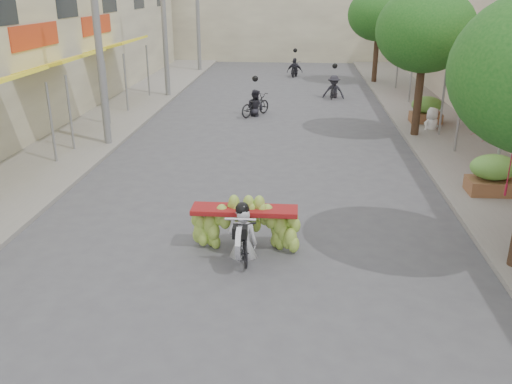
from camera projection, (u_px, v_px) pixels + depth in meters
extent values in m
cube|color=gray|center=(95.00, 123.00, 21.69)|extent=(4.00, 60.00, 0.12)
cube|color=gray|center=(452.00, 130.00, 20.66)|extent=(4.00, 60.00, 0.12)
cylinder|color=slate|center=(52.00, 125.00, 16.36)|extent=(0.08, 0.08, 2.55)
cube|color=yellow|center=(63.00, 61.00, 18.89)|extent=(1.77, 4.00, 0.53)
cylinder|color=slate|center=(70.00, 115.00, 17.67)|extent=(0.08, 0.08, 2.55)
cylinder|color=slate|center=(107.00, 94.00, 21.03)|extent=(0.08, 0.08, 2.55)
cube|color=#BD3619|center=(35.00, 36.00, 18.65)|extent=(0.10, 3.50, 0.80)
cube|color=yellow|center=(117.00, 44.00, 24.48)|extent=(1.77, 4.00, 0.53)
cylinder|color=slate|center=(126.00, 84.00, 23.26)|extent=(0.08, 0.08, 2.55)
cylinder|color=slate|center=(148.00, 72.00, 26.62)|extent=(0.08, 0.08, 2.55)
cube|color=#BD3619|center=(96.00, 25.00, 24.25)|extent=(0.10, 3.50, 0.80)
cube|color=#1E2328|center=(66.00, 3.00, 21.10)|extent=(0.08, 2.00, 1.10)
cube|color=#1E2328|center=(109.00, 0.00, 25.76)|extent=(0.08, 2.00, 1.10)
cylinder|color=slate|center=(499.00, 150.00, 13.84)|extent=(0.08, 0.08, 2.55)
cylinder|color=slate|center=(459.00, 117.00, 17.39)|extent=(0.08, 0.08, 2.55)
cube|color=#B73418|center=(457.00, 55.00, 20.63)|extent=(1.77, 4.20, 0.53)
cylinder|color=slate|center=(443.00, 103.00, 19.44)|extent=(0.08, 0.08, 2.55)
cylinder|color=slate|center=(421.00, 85.00, 22.98)|extent=(0.08, 0.08, 2.55)
cube|color=#B73418|center=(424.00, 41.00, 26.22)|extent=(1.77, 4.20, 0.53)
cylinder|color=slate|center=(411.00, 77.00, 25.03)|extent=(0.08, 0.08, 2.55)
cylinder|color=slate|center=(398.00, 66.00, 28.58)|extent=(0.08, 0.08, 2.55)
cube|color=#BDB596|center=(286.00, 11.00, 41.41)|extent=(20.00, 6.00, 7.00)
cylinder|color=slate|center=(97.00, 26.00, 17.38)|extent=(0.24, 0.24, 8.00)
cylinder|color=slate|center=(164.00, 14.00, 25.78)|extent=(0.24, 0.24, 8.00)
cylinder|color=slate|center=(198.00, 7.00, 34.17)|extent=(0.24, 0.24, 8.00)
cylinder|color=#3A2719|center=(419.00, 94.00, 19.30)|extent=(0.28, 0.28, 3.20)
ellipsoid|color=#245F1B|center=(425.00, 30.00, 18.52)|extent=(3.40, 3.40, 2.90)
cylinder|color=#3A2719|center=(376.00, 55.00, 30.49)|extent=(0.28, 0.28, 3.20)
ellipsoid|color=#245F1B|center=(379.00, 14.00, 29.71)|extent=(3.40, 3.40, 2.90)
cube|color=brown|center=(491.00, 184.00, 14.08)|extent=(1.20, 0.80, 0.50)
ellipsoid|color=#61A33D|center=(495.00, 163.00, 13.87)|extent=(1.20, 0.88, 0.66)
cube|color=brown|center=(426.00, 116.00, 21.54)|extent=(1.20, 0.80, 0.50)
ellipsoid|color=#61A33D|center=(427.00, 102.00, 21.33)|extent=(1.20, 0.88, 0.66)
imported|color=black|center=(243.00, 235.00, 10.92)|extent=(0.76, 1.67, 0.95)
cylinder|color=silver|center=(239.00, 243.00, 10.26)|extent=(0.10, 0.66, 0.66)
cube|color=black|center=(240.00, 232.00, 10.29)|extent=(0.28, 0.22, 0.22)
cylinder|color=silver|center=(240.00, 219.00, 10.31)|extent=(0.60, 0.05, 0.05)
cube|color=maroon|center=(245.00, 210.00, 11.10)|extent=(2.18, 0.55, 0.10)
imported|color=silver|center=(242.00, 207.00, 10.65)|extent=(0.59, 0.43, 1.63)
sphere|color=black|center=(242.00, 170.00, 10.34)|extent=(0.28, 0.28, 0.28)
imported|color=white|center=(434.00, 108.00, 20.35)|extent=(0.93, 0.86, 1.62)
imported|color=black|center=(255.00, 105.00, 23.11)|extent=(1.45, 1.72, 0.93)
imported|color=#27262E|center=(255.00, 89.00, 22.88)|extent=(0.93, 0.85, 1.65)
sphere|color=black|center=(255.00, 79.00, 22.72)|extent=(0.26, 0.26, 0.26)
imported|color=black|center=(334.00, 88.00, 26.81)|extent=(0.83, 1.77, 1.00)
imported|color=#27262E|center=(334.00, 75.00, 26.59)|extent=(1.15, 0.76, 1.65)
sphere|color=black|center=(335.00, 66.00, 26.43)|extent=(0.26, 0.26, 0.26)
imported|color=black|center=(295.00, 69.00, 33.39)|extent=(0.80, 1.61, 0.87)
imported|color=#27262E|center=(295.00, 58.00, 33.15)|extent=(1.04, 0.69, 1.65)
sphere|color=black|center=(295.00, 50.00, 32.99)|extent=(0.26, 0.26, 0.26)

